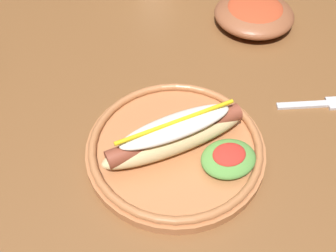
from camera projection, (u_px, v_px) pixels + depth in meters
dining_table at (143, 135)px, 0.76m from camera, size 1.22×0.94×0.74m
hot_dog_plate at (178, 145)px, 0.59m from camera, size 0.27×0.27×0.08m
fork at (319, 104)px, 0.67m from camera, size 0.12×0.05×0.00m
side_bowl at (254, 13)px, 0.80m from camera, size 0.16×0.16×0.05m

